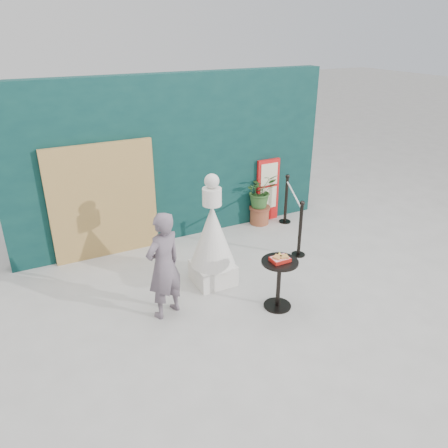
# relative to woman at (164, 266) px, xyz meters

# --- Properties ---
(ground) EXTENTS (60.00, 60.00, 0.00)m
(ground) POSITION_rel_woman_xyz_m (1.11, -0.81, -0.77)
(ground) COLOR #ADAAA5
(ground) RESTS_ON ground
(back_wall) EXTENTS (6.00, 0.30, 3.00)m
(back_wall) POSITION_rel_woman_xyz_m (1.11, 2.34, 0.73)
(back_wall) COLOR #092A2A
(back_wall) RESTS_ON ground
(bamboo_fence) EXTENTS (1.80, 0.08, 2.00)m
(bamboo_fence) POSITION_rel_woman_xyz_m (-0.29, 2.13, 0.23)
(bamboo_fence) COLOR tan
(bamboo_fence) RESTS_ON ground
(woman) EXTENTS (0.66, 0.55, 1.55)m
(woman) POSITION_rel_woman_xyz_m (0.00, 0.00, 0.00)
(woman) COLOR #655762
(woman) RESTS_ON ground
(menu_board) EXTENTS (0.50, 0.07, 1.30)m
(menu_board) POSITION_rel_woman_xyz_m (3.01, 2.15, -0.12)
(menu_board) COLOR red
(menu_board) RESTS_ON ground
(statue) EXTENTS (0.70, 0.70, 1.79)m
(statue) POSITION_rel_woman_xyz_m (0.95, 0.46, -0.04)
(statue) COLOR silver
(statue) RESTS_ON ground
(cafe_table) EXTENTS (0.52, 0.52, 0.75)m
(cafe_table) POSITION_rel_woman_xyz_m (1.49, -0.57, -0.27)
(cafe_table) COLOR black
(cafe_table) RESTS_ON ground
(food_basket) EXTENTS (0.26, 0.19, 0.11)m
(food_basket) POSITION_rel_woman_xyz_m (1.49, -0.57, 0.01)
(food_basket) COLOR #AE1912
(food_basket) RESTS_ON cafe_table
(planter) EXTENTS (0.63, 0.55, 1.07)m
(planter) POSITION_rel_woman_xyz_m (2.78, 2.05, -0.15)
(planter) COLOR brown
(planter) RESTS_ON ground
(stanchion_barrier) EXTENTS (0.84, 1.54, 1.03)m
(stanchion_barrier) POSITION_rel_woman_xyz_m (2.98, 1.21, -0.28)
(stanchion_barrier) COLOR black
(stanchion_barrier) RESTS_ON ground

